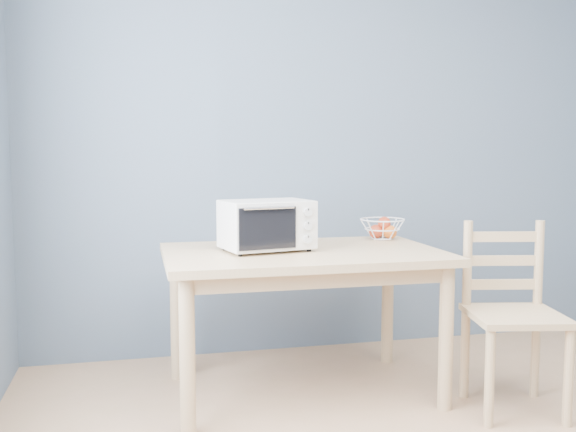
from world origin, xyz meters
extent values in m
cube|color=#515E70|center=(0.00, 2.25, 1.30)|extent=(4.00, 0.01, 2.60)
cube|color=tan|center=(-0.49, 1.48, 0.73)|extent=(1.40, 0.90, 0.04)
cylinder|color=tan|center=(-1.11, 1.11, 0.35)|extent=(0.07, 0.07, 0.71)
cylinder|color=tan|center=(0.13, 1.11, 0.35)|extent=(0.07, 0.07, 0.71)
cylinder|color=tan|center=(-1.11, 1.85, 0.35)|extent=(0.07, 0.07, 0.71)
cylinder|color=tan|center=(0.13, 1.85, 0.35)|extent=(0.07, 0.07, 0.71)
cube|color=silver|center=(-0.67, 1.51, 0.89)|extent=(0.49, 0.37, 0.24)
cube|color=black|center=(-0.73, 1.50, 0.88)|extent=(0.33, 0.30, 0.19)
cube|color=black|center=(-0.70, 1.35, 0.88)|extent=(0.29, 0.07, 0.20)
cylinder|color=silver|center=(-0.69, 1.34, 0.98)|extent=(0.26, 0.07, 0.01)
cube|color=silver|center=(-0.49, 1.40, 0.89)|extent=(0.12, 0.03, 0.22)
cylinder|color=black|center=(-0.83, 1.37, 0.76)|extent=(0.02, 0.02, 0.01)
cylinder|color=black|center=(-0.47, 1.44, 0.76)|extent=(0.02, 0.02, 0.01)
cylinder|color=black|center=(-0.88, 1.59, 0.76)|extent=(0.02, 0.02, 0.01)
cylinder|color=black|center=(-0.51, 1.66, 0.76)|extent=(0.02, 0.02, 0.01)
cylinder|color=silver|center=(-0.49, 1.39, 0.95)|extent=(0.05, 0.02, 0.04)
cylinder|color=silver|center=(-0.49, 1.39, 0.89)|extent=(0.05, 0.02, 0.04)
cylinder|color=silver|center=(-0.49, 1.39, 0.82)|extent=(0.05, 0.02, 0.04)
torus|color=white|center=(0.06, 1.78, 0.87)|extent=(0.33, 0.33, 0.01)
torus|color=white|center=(0.06, 1.78, 0.81)|extent=(0.26, 0.26, 0.01)
torus|color=white|center=(0.06, 1.78, 0.76)|extent=(0.15, 0.15, 0.01)
sphere|color=red|center=(0.03, 1.79, 0.80)|extent=(0.08, 0.08, 0.08)
sphere|color=orange|center=(0.10, 1.76, 0.79)|extent=(0.08, 0.08, 0.08)
sphere|color=#EEB85C|center=(0.07, 1.83, 0.79)|extent=(0.08, 0.08, 0.08)
sphere|color=red|center=(0.07, 1.77, 0.85)|extent=(0.07, 0.07, 0.07)
cube|color=tan|center=(0.44, 1.02, 0.47)|extent=(0.50, 0.50, 0.03)
cylinder|color=tan|center=(0.23, 0.87, 0.23)|extent=(0.04, 0.04, 0.45)
cylinder|color=tan|center=(0.58, 0.80, 0.23)|extent=(0.04, 0.04, 0.45)
cylinder|color=tan|center=(0.30, 1.23, 0.23)|extent=(0.04, 0.04, 0.45)
cylinder|color=tan|center=(0.66, 1.16, 0.23)|extent=(0.04, 0.04, 0.45)
cylinder|color=tan|center=(0.30, 1.23, 0.68)|extent=(0.04, 0.04, 0.45)
cylinder|color=tan|center=(0.66, 1.16, 0.68)|extent=(0.04, 0.04, 0.45)
cube|color=tan|center=(0.48, 1.19, 0.59)|extent=(0.36, 0.09, 0.05)
cube|color=tan|center=(0.48, 1.19, 0.71)|extent=(0.36, 0.09, 0.05)
cube|color=tan|center=(0.48, 1.19, 0.83)|extent=(0.36, 0.09, 0.05)
camera|label=1|loc=(-1.31, -1.65, 1.24)|focal=40.00mm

